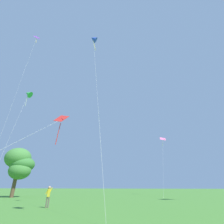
{
  "coord_description": "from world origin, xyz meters",
  "views": [
    {
      "loc": [
        2.88,
        -3.42,
        1.64
      ],
      "look_at": [
        -2.37,
        17.89,
        11.48
      ],
      "focal_mm": 26.88,
      "sensor_mm": 36.0,
      "label": 1
    }
  ],
  "objects_px": {
    "kite_green_small": "(28,94)",
    "person_foreground_watcher": "(49,195)",
    "kite_pink_low": "(163,141)",
    "kite_purple_streamer": "(34,45)",
    "kite_blue_delta": "(94,39)",
    "kite_red_high": "(57,124)",
    "tree_right_cluster": "(20,163)"
  },
  "relations": [
    {
      "from": "kite_red_high",
      "to": "tree_right_cluster",
      "type": "bearing_deg",
      "value": 136.98
    },
    {
      "from": "kite_pink_low",
      "to": "kite_purple_streamer",
      "type": "xyz_separation_m",
      "value": [
        -23.41,
        -22.25,
        15.29
      ]
    },
    {
      "from": "kite_red_high",
      "to": "person_foreground_watcher",
      "type": "distance_m",
      "value": 6.56
    },
    {
      "from": "kite_red_high",
      "to": "tree_right_cluster",
      "type": "xyz_separation_m",
      "value": [
        -16.81,
        15.69,
        -0.73
      ]
    },
    {
      "from": "kite_blue_delta",
      "to": "kite_green_small",
      "type": "relative_size",
      "value": 1.32
    },
    {
      "from": "kite_green_small",
      "to": "kite_purple_streamer",
      "type": "bearing_deg",
      "value": 146.38
    },
    {
      "from": "kite_blue_delta",
      "to": "person_foreground_watcher",
      "type": "relative_size",
      "value": 11.46
    },
    {
      "from": "kite_blue_delta",
      "to": "kite_red_high",
      "type": "distance_m",
      "value": 13.22
    },
    {
      "from": "kite_green_small",
      "to": "person_foreground_watcher",
      "type": "height_order",
      "value": "kite_green_small"
    },
    {
      "from": "kite_purple_streamer",
      "to": "kite_green_small",
      "type": "relative_size",
      "value": 2.05
    },
    {
      "from": "kite_blue_delta",
      "to": "tree_right_cluster",
      "type": "distance_m",
      "value": 25.68
    },
    {
      "from": "kite_purple_streamer",
      "to": "kite_green_small",
      "type": "height_order",
      "value": "kite_purple_streamer"
    },
    {
      "from": "kite_pink_low",
      "to": "kite_purple_streamer",
      "type": "bearing_deg",
      "value": -136.46
    },
    {
      "from": "person_foreground_watcher",
      "to": "tree_right_cluster",
      "type": "height_order",
      "value": "tree_right_cluster"
    },
    {
      "from": "kite_purple_streamer",
      "to": "tree_right_cluster",
      "type": "height_order",
      "value": "kite_purple_streamer"
    },
    {
      "from": "kite_pink_low",
      "to": "person_foreground_watcher",
      "type": "height_order",
      "value": "kite_pink_low"
    },
    {
      "from": "kite_green_small",
      "to": "tree_right_cluster",
      "type": "xyz_separation_m",
      "value": [
        -7.04,
        9.19,
        -8.58
      ]
    },
    {
      "from": "kite_red_high",
      "to": "person_foreground_watcher",
      "type": "height_order",
      "value": "kite_red_high"
    },
    {
      "from": "kite_blue_delta",
      "to": "kite_purple_streamer",
      "type": "relative_size",
      "value": 0.64
    },
    {
      "from": "kite_red_high",
      "to": "tree_right_cluster",
      "type": "height_order",
      "value": "tree_right_cluster"
    },
    {
      "from": "kite_blue_delta",
      "to": "tree_right_cluster",
      "type": "relative_size",
      "value": 2.33
    },
    {
      "from": "kite_pink_low",
      "to": "kite_red_high",
      "type": "height_order",
      "value": "kite_pink_low"
    },
    {
      "from": "kite_blue_delta",
      "to": "kite_purple_streamer",
      "type": "bearing_deg",
      "value": 159.42
    },
    {
      "from": "kite_blue_delta",
      "to": "tree_right_cluster",
      "type": "bearing_deg",
      "value": 145.92
    },
    {
      "from": "kite_pink_low",
      "to": "kite_green_small",
      "type": "bearing_deg",
      "value": -128.44
    },
    {
      "from": "kite_green_small",
      "to": "tree_right_cluster",
      "type": "height_order",
      "value": "kite_green_small"
    },
    {
      "from": "kite_pink_low",
      "to": "person_foreground_watcher",
      "type": "distance_m",
      "value": 32.31
    },
    {
      "from": "kite_red_high",
      "to": "person_foreground_watcher",
      "type": "relative_size",
      "value": 4.49
    },
    {
      "from": "kite_green_small",
      "to": "person_foreground_watcher",
      "type": "relative_size",
      "value": 8.67
    },
    {
      "from": "kite_purple_streamer",
      "to": "kite_green_small",
      "type": "xyz_separation_m",
      "value": [
        3.76,
        -2.5,
        -13.07
      ]
    },
    {
      "from": "kite_purple_streamer",
      "to": "kite_pink_low",
      "type": "bearing_deg",
      "value": 43.54
    },
    {
      "from": "kite_pink_low",
      "to": "kite_purple_streamer",
      "type": "relative_size",
      "value": 0.43
    }
  ]
}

